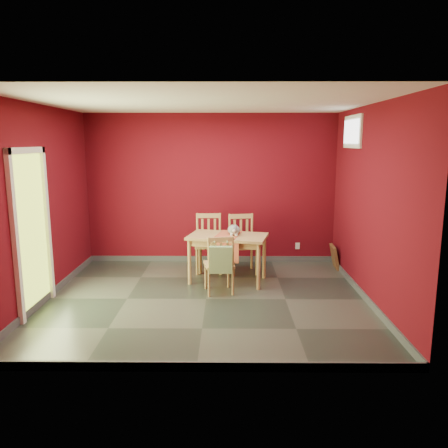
{
  "coord_description": "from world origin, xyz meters",
  "views": [
    {
      "loc": [
        0.3,
        -5.89,
        2.19
      ],
      "look_at": [
        0.25,
        0.45,
        1.0
      ],
      "focal_mm": 35.0,
      "sensor_mm": 36.0,
      "label": 1
    }
  ],
  "objects_px": {
    "cat": "(234,228)",
    "picture_frame": "(334,257)",
    "chair_far_right": "(242,243)",
    "dining_table": "(228,241)",
    "chair_far_left": "(209,242)",
    "tote_bag": "(221,260)",
    "chair_near": "(219,264)"
  },
  "relations": [
    {
      "from": "chair_far_right",
      "to": "cat",
      "type": "xyz_separation_m",
      "value": [
        -0.16,
        -0.47,
        0.35
      ]
    },
    {
      "from": "chair_far_right",
      "to": "tote_bag",
      "type": "relative_size",
      "value": 2.18
    },
    {
      "from": "tote_bag",
      "to": "dining_table",
      "type": "bearing_deg",
      "value": 82.8
    },
    {
      "from": "dining_table",
      "to": "chair_far_left",
      "type": "height_order",
      "value": "chair_far_left"
    },
    {
      "from": "dining_table",
      "to": "cat",
      "type": "height_order",
      "value": "cat"
    },
    {
      "from": "chair_far_left",
      "to": "chair_far_right",
      "type": "height_order",
      "value": "chair_far_left"
    },
    {
      "from": "dining_table",
      "to": "picture_frame",
      "type": "xyz_separation_m",
      "value": [
        1.88,
        0.76,
        -0.46
      ]
    },
    {
      "from": "chair_far_left",
      "to": "cat",
      "type": "relative_size",
      "value": 2.41
    },
    {
      "from": "tote_bag",
      "to": "cat",
      "type": "bearing_deg",
      "value": 76.86
    },
    {
      "from": "chair_far_right",
      "to": "chair_near",
      "type": "bearing_deg",
      "value": -109.03
    },
    {
      "from": "tote_bag",
      "to": "picture_frame",
      "type": "distance_m",
      "value": 2.52
    },
    {
      "from": "picture_frame",
      "to": "chair_far_right",
      "type": "bearing_deg",
      "value": -172.08
    },
    {
      "from": "chair_near",
      "to": "cat",
      "type": "bearing_deg",
      "value": 70.46
    },
    {
      "from": "chair_far_right",
      "to": "dining_table",
      "type": "bearing_deg",
      "value": -115.34
    },
    {
      "from": "picture_frame",
      "to": "dining_table",
      "type": "bearing_deg",
      "value": -158.07
    },
    {
      "from": "chair_far_left",
      "to": "cat",
      "type": "height_order",
      "value": "chair_far_left"
    },
    {
      "from": "chair_far_right",
      "to": "picture_frame",
      "type": "height_order",
      "value": "chair_far_right"
    },
    {
      "from": "cat",
      "to": "chair_far_right",
      "type": "bearing_deg",
      "value": 60.25
    },
    {
      "from": "dining_table",
      "to": "chair_far_left",
      "type": "xyz_separation_m",
      "value": [
        -0.33,
        0.58,
        -0.16
      ]
    },
    {
      "from": "chair_near",
      "to": "tote_bag",
      "type": "xyz_separation_m",
      "value": [
        0.03,
        -0.21,
        0.12
      ]
    },
    {
      "from": "dining_table",
      "to": "chair_far_right",
      "type": "distance_m",
      "value": 0.61
    },
    {
      "from": "chair_far_left",
      "to": "tote_bag",
      "type": "bearing_deg",
      "value": -80.24
    },
    {
      "from": "chair_far_right",
      "to": "picture_frame",
      "type": "distance_m",
      "value": 1.67
    },
    {
      "from": "chair_far_right",
      "to": "tote_bag",
      "type": "distance_m",
      "value": 1.34
    },
    {
      "from": "chair_far_left",
      "to": "chair_near",
      "type": "relative_size",
      "value": 1.13
    },
    {
      "from": "chair_far_left",
      "to": "chair_far_right",
      "type": "bearing_deg",
      "value": -4.37
    },
    {
      "from": "chair_far_left",
      "to": "chair_far_right",
      "type": "relative_size",
      "value": 1.0
    },
    {
      "from": "cat",
      "to": "picture_frame",
      "type": "xyz_separation_m",
      "value": [
        1.79,
        0.7,
        -0.65
      ]
    },
    {
      "from": "dining_table",
      "to": "tote_bag",
      "type": "relative_size",
      "value": 2.95
    },
    {
      "from": "cat",
      "to": "picture_frame",
      "type": "distance_m",
      "value": 2.03
    },
    {
      "from": "chair_near",
      "to": "picture_frame",
      "type": "relative_size",
      "value": 2.12
    },
    {
      "from": "tote_bag",
      "to": "cat",
      "type": "xyz_separation_m",
      "value": [
        0.19,
        0.82,
        0.29
      ]
    }
  ]
}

